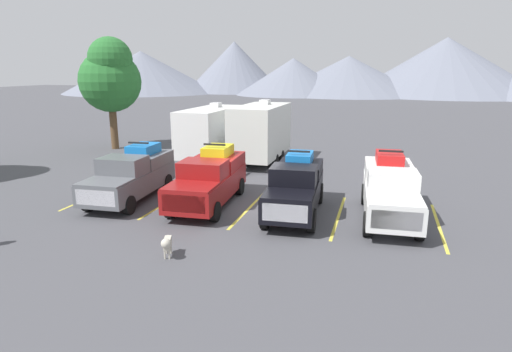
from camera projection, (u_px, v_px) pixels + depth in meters
The scene contains 15 objects.
ground_plane at pixel (251, 206), 18.87m from camera, with size 240.00×240.00×0.00m, color #47474C.
pickup_truck_a at pixel (132, 174), 19.77m from camera, with size 2.47×5.70×2.54m.
pickup_truck_b at pixel (209, 178), 18.97m from camera, with size 2.47×5.82×2.60m.
pickup_truck_c at pixel (296, 186), 17.70m from camera, with size 2.34×5.52×2.53m.
pickup_truck_d at pixel (390, 189), 17.12m from camera, with size 2.40×5.84×2.65m.
lot_stripe_a at pixel (99, 194), 20.76m from camera, with size 0.12×5.50×0.01m, color gold.
lot_stripe_b at pixel (170, 200), 19.70m from camera, with size 0.12×5.50×0.01m, color gold.
lot_stripe_c at pixel (250, 208), 18.64m from camera, with size 0.12×5.50×0.01m, color gold.
lot_stripe_d at pixel (338, 216), 17.58m from camera, with size 0.12×5.50×0.01m, color gold.
lot_stripe_e at pixel (439, 226), 16.51m from camera, with size 0.12×5.50×0.01m, color gold.
camper_trailer_a at pixel (211, 131), 28.04m from camera, with size 2.48×7.59×3.72m.
camper_trailer_b at pixel (261, 131), 27.12m from camera, with size 2.64×7.22×3.98m.
dog at pixel (167, 244), 13.58m from camera, with size 0.48×0.85×0.74m.
tree_a at pixel (110, 76), 31.14m from camera, with size 4.49×4.49×8.16m.
mountain_ridge at pixel (415, 68), 95.20m from camera, with size 149.93×52.88×16.33m.
Camera 1 is at (5.32, -17.17, 5.90)m, focal length 29.93 mm.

